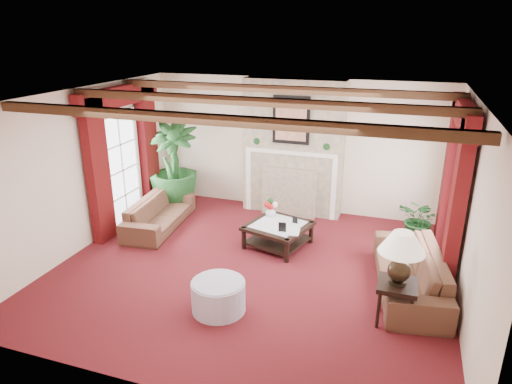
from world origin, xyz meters
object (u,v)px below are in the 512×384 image
(potted_palm, at_px, (174,184))
(side_table, at_px, (395,303))
(ottoman, at_px, (218,296))
(sofa_right, at_px, (411,264))
(coffee_table, at_px, (278,235))
(sofa_left, at_px, (159,209))

(potted_palm, distance_m, side_table, 5.35)
(side_table, height_order, ottoman, side_table)
(sofa_right, height_order, ottoman, sofa_right)
(coffee_table, height_order, side_table, side_table)
(coffee_table, bearing_deg, ottoman, -80.73)
(sofa_right, distance_m, side_table, 0.88)
(coffee_table, distance_m, ottoman, 2.13)
(sofa_right, relative_size, potted_palm, 1.13)
(sofa_right, xyz_separation_m, coffee_table, (-2.19, 0.78, -0.22))
(ottoman, bearing_deg, potted_palm, 126.35)
(sofa_right, distance_m, ottoman, 2.77)
(sofa_left, xyz_separation_m, potted_palm, (-0.21, 1.02, 0.14))
(sofa_left, height_order, ottoman, sofa_left)
(ottoman, bearing_deg, coffee_table, 83.93)
(coffee_table, height_order, ottoman, ottoman)
(potted_palm, bearing_deg, sofa_left, -78.48)
(potted_palm, relative_size, ottoman, 2.71)
(sofa_left, distance_m, sofa_right, 4.64)
(potted_palm, distance_m, coffee_table, 2.81)
(sofa_right, relative_size, side_table, 3.90)
(potted_palm, xyz_separation_m, ottoman, (2.35, -3.19, -0.30))
(sofa_right, xyz_separation_m, side_table, (-0.16, -0.86, -0.14))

